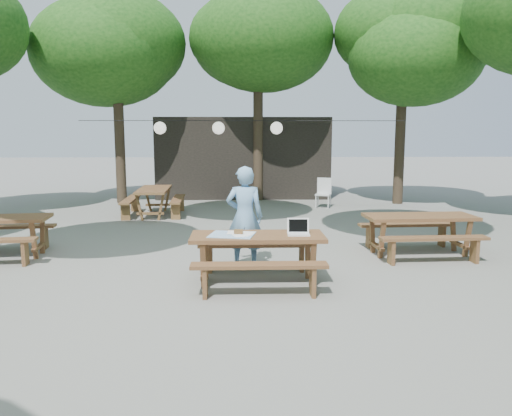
% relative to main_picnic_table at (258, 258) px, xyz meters
% --- Properties ---
extents(ground, '(80.00, 80.00, 0.00)m').
position_rel_main_picnic_table_xyz_m(ground, '(-0.64, 0.56, -0.39)').
color(ground, slate).
rests_on(ground, ground).
extents(pavilion, '(6.00, 3.00, 2.80)m').
position_rel_main_picnic_table_xyz_m(pavilion, '(-0.14, 11.06, 1.01)').
color(pavilion, black).
rests_on(pavilion, ground).
extents(main_picnic_table, '(2.00, 1.58, 0.75)m').
position_rel_main_picnic_table_xyz_m(main_picnic_table, '(0.00, 0.00, 0.00)').
color(main_picnic_table, '#58311F').
rests_on(main_picnic_table, ground).
extents(picnic_table_ne, '(2.03, 1.66, 0.75)m').
position_rel_main_picnic_table_xyz_m(picnic_table_ne, '(3.08, 1.70, 0.00)').
color(picnic_table_ne, '#58311F').
rests_on(picnic_table_ne, ground).
extents(picnic_table_far_w, '(1.66, 2.03, 0.75)m').
position_rel_main_picnic_table_xyz_m(picnic_table_far_w, '(-2.64, 6.41, 0.00)').
color(picnic_table_far_w, '#58311F').
rests_on(picnic_table_far_w, ground).
extents(woman, '(0.65, 0.45, 1.72)m').
position_rel_main_picnic_table_xyz_m(woman, '(-0.18, 0.99, 0.47)').
color(woman, '#76A9D8').
rests_on(woman, ground).
extents(plastic_chair, '(0.56, 0.56, 0.90)m').
position_rel_main_picnic_table_xyz_m(plastic_chair, '(2.29, 7.75, -0.13)').
color(plastic_chair, silver).
rests_on(plastic_chair, ground).
extents(laptop, '(0.34, 0.27, 0.24)m').
position_rel_main_picnic_table_xyz_m(laptop, '(0.61, 0.00, 0.42)').
color(laptop, white).
rests_on(laptop, main_picnic_table).
extents(tabletop_clutter, '(0.75, 0.67, 0.08)m').
position_rel_main_picnic_table_xyz_m(tabletop_clutter, '(-0.35, 0.01, 0.37)').
color(tabletop_clutter, '#3B86C9').
rests_on(tabletop_clutter, main_picnic_table).
extents(paper_lanterns, '(9.00, 0.34, 0.38)m').
position_rel_main_picnic_table_xyz_m(paper_lanterns, '(-0.83, 6.56, 2.02)').
color(paper_lanterns, black).
rests_on(paper_lanterns, ground).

